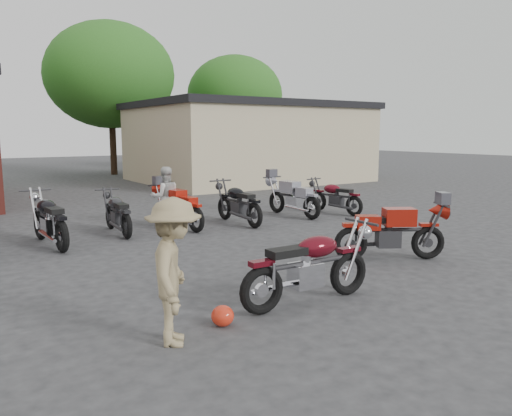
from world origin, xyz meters
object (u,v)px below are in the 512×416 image
sportbike (392,229)px  row_bike_7 (335,195)px  row_bike_2 (49,217)px  vintage_motorcycle (310,261)px  row_bike_5 (238,201)px  person_tan (174,272)px  person_light (165,197)px  row_bike_6 (293,195)px  row_bike_4 (178,205)px  helmet (223,316)px  row_bike_3 (117,211)px

sportbike → row_bike_7: bearing=88.8°
sportbike → row_bike_2: bearing=166.6°
vintage_motorcycle → row_bike_5: (2.37, 5.83, -0.01)m
person_tan → row_bike_5: bearing=-8.8°
vintage_motorcycle → sportbike: 3.01m
person_light → row_bike_5: bearing=170.6°
person_light → person_tan: 7.21m
row_bike_6 → row_bike_4: bearing=83.8°
helmet → row_bike_6: bearing=46.6°
row_bike_2 → row_bike_4: bearing=-89.4°
row_bike_3 → row_bike_7: row_bike_3 is taller
row_bike_2 → row_bike_6: size_ratio=1.04×
person_light → row_bike_3: (-1.31, -0.21, -0.21)m
person_tan → row_bike_4: 6.94m
vintage_motorcycle → row_bike_5: vintage_motorcycle is taller
sportbike → row_bike_2: row_bike_2 is taller
person_light → helmet: bearing=83.6°
row_bike_6 → row_bike_5: bearing=90.5°
person_light → row_bike_2: size_ratio=0.71×
row_bike_5 → person_light: bearing=69.7°
person_light → row_bike_6: size_ratio=0.74×
row_bike_3 → row_bike_7: bearing=-92.7°
sportbike → row_bike_6: bearing=103.3°
helmet → row_bike_4: (2.23, 6.16, 0.44)m
row_bike_2 → row_bike_3: size_ratio=1.13×
person_light → row_bike_3: 1.34m
row_bike_5 → row_bike_6: 1.93m
vintage_motorcycle → person_light: (0.62, 6.48, 0.15)m
vintage_motorcycle → person_light: 6.51m
row_bike_6 → row_bike_7: bearing=-107.0°
row_bike_4 → row_bike_6: 3.49m
sportbike → person_tan: 5.09m
row_bike_4 → row_bike_7: (4.82, -0.41, -0.03)m
person_tan → row_bike_4: person_tan is taller
sportbike → row_bike_5: 4.82m
person_light → row_bike_2: person_light is taller
person_light → person_tan: person_tan is taller
sportbike → row_bike_7: size_ratio=1.09×
person_light → row_bike_2: (-2.90, -0.66, -0.14)m
vintage_motorcycle → helmet: 1.50m
vintage_motorcycle → row_bike_5: bearing=69.0°
sportbike → row_bike_4: size_ratio=1.02×
row_bike_6 → row_bike_3: bearing=82.4°
person_light → row_bike_3: bearing=20.1°
sportbike → row_bike_4: 5.46m
row_bike_5 → row_bike_7: bearing=-92.2°
row_bike_5 → vintage_motorcycle: bearing=158.0°
sportbike → row_bike_4: (-2.02, 5.07, -0.01)m
vintage_motorcycle → row_bike_5: size_ratio=1.02×
sportbike → row_bike_2: 7.00m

